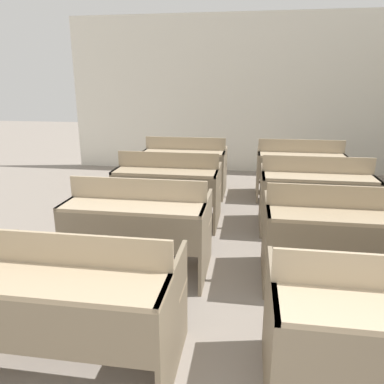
{
  "coord_description": "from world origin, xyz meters",
  "views": [
    {
      "loc": [
        0.29,
        -0.15,
        1.65
      ],
      "look_at": [
        -0.18,
        2.9,
        0.74
      ],
      "focal_mm": 35.0,
      "sensor_mm": 36.0,
      "label": 1
    }
  ],
  "objects_px": {
    "bench_second_left": "(139,224)",
    "bench_third_right": "(315,192)",
    "bench_back_left": "(185,164)",
    "bench_third_left": "(168,186)",
    "bench_back_right": "(299,168)",
    "bench_front_left": "(71,300)",
    "bench_second_right": "(339,234)"
  },
  "relations": [
    {
      "from": "bench_second_left",
      "to": "bench_third_right",
      "type": "height_order",
      "value": "same"
    },
    {
      "from": "bench_third_right",
      "to": "bench_back_left",
      "type": "bearing_deg",
      "value": 144.08
    },
    {
      "from": "bench_third_left",
      "to": "bench_back_right",
      "type": "height_order",
      "value": "same"
    },
    {
      "from": "bench_front_left",
      "to": "bench_second_left",
      "type": "height_order",
      "value": "same"
    },
    {
      "from": "bench_third_left",
      "to": "bench_back_right",
      "type": "relative_size",
      "value": 1.0
    },
    {
      "from": "bench_back_left",
      "to": "bench_back_right",
      "type": "xyz_separation_m",
      "value": [
        1.66,
        0.02,
        0.0
      ]
    },
    {
      "from": "bench_front_left",
      "to": "bench_second_right",
      "type": "height_order",
      "value": "same"
    },
    {
      "from": "bench_front_left",
      "to": "bench_third_left",
      "type": "xyz_separation_m",
      "value": [
        0.03,
        2.45,
        0.0
      ]
    },
    {
      "from": "bench_second_left",
      "to": "bench_third_left",
      "type": "height_order",
      "value": "same"
    },
    {
      "from": "bench_front_left",
      "to": "bench_second_left",
      "type": "distance_m",
      "value": 1.21
    },
    {
      "from": "bench_second_left",
      "to": "bench_back_right",
      "type": "relative_size",
      "value": 1.0
    },
    {
      "from": "bench_third_left",
      "to": "bench_second_left",
      "type": "bearing_deg",
      "value": -89.62
    },
    {
      "from": "bench_second_left",
      "to": "bench_second_right",
      "type": "xyz_separation_m",
      "value": [
        1.68,
        0.03,
        0.0
      ]
    },
    {
      "from": "bench_back_left",
      "to": "bench_back_right",
      "type": "relative_size",
      "value": 1.0
    },
    {
      "from": "bench_front_left",
      "to": "bench_second_right",
      "type": "bearing_deg",
      "value": 35.87
    },
    {
      "from": "bench_second_left",
      "to": "bench_third_right",
      "type": "bearing_deg",
      "value": 36.65
    },
    {
      "from": "bench_second_right",
      "to": "bench_back_left",
      "type": "xyz_separation_m",
      "value": [
        -1.69,
        2.44,
        0.0
      ]
    },
    {
      "from": "bench_front_left",
      "to": "bench_back_left",
      "type": "relative_size",
      "value": 1.0
    },
    {
      "from": "bench_third_right",
      "to": "bench_back_right",
      "type": "xyz_separation_m",
      "value": [
        -0.03,
        1.25,
        0.0
      ]
    },
    {
      "from": "bench_front_left",
      "to": "bench_third_left",
      "type": "bearing_deg",
      "value": 89.32
    },
    {
      "from": "bench_second_left",
      "to": "bench_third_left",
      "type": "xyz_separation_m",
      "value": [
        -0.01,
        1.24,
        0.0
      ]
    },
    {
      "from": "bench_second_right",
      "to": "bench_front_left",
      "type": "bearing_deg",
      "value": -144.13
    },
    {
      "from": "bench_back_right",
      "to": "bench_front_left",
      "type": "bearing_deg",
      "value": -114.45
    },
    {
      "from": "bench_second_left",
      "to": "bench_back_left",
      "type": "height_order",
      "value": "same"
    },
    {
      "from": "bench_second_left",
      "to": "bench_back_left",
      "type": "bearing_deg",
      "value": 90.38
    },
    {
      "from": "bench_third_right",
      "to": "bench_second_left",
      "type": "bearing_deg",
      "value": -143.35
    },
    {
      "from": "bench_front_left",
      "to": "bench_back_left",
      "type": "xyz_separation_m",
      "value": [
        0.02,
        3.68,
        0.0
      ]
    },
    {
      "from": "bench_third_left",
      "to": "bench_back_left",
      "type": "bearing_deg",
      "value": 90.38
    },
    {
      "from": "bench_second_left",
      "to": "bench_second_right",
      "type": "height_order",
      "value": "same"
    },
    {
      "from": "bench_third_left",
      "to": "bench_second_right",
      "type": "bearing_deg",
      "value": -35.63
    },
    {
      "from": "bench_second_left",
      "to": "bench_back_right",
      "type": "distance_m",
      "value": 2.99
    },
    {
      "from": "bench_second_right",
      "to": "bench_third_left",
      "type": "relative_size",
      "value": 1.0
    }
  ]
}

